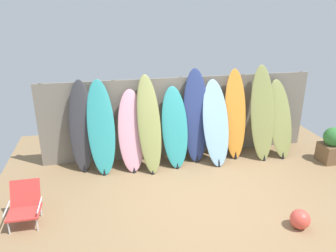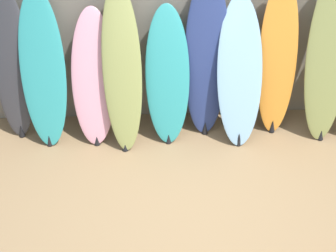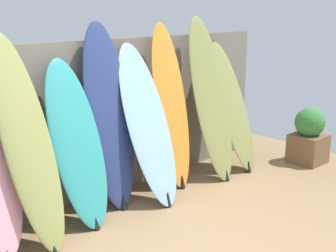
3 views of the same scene
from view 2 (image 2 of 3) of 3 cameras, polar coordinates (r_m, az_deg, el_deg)
name	(u,v)px [view 2 (image 2 of 3)]	position (r m, az deg, el deg)	size (l,w,h in m)	color
ground	(196,213)	(5.10, 3.43, -10.54)	(7.68, 7.68, 0.00)	#8E704C
fence_back	(183,55)	(6.22, 1.82, 8.70)	(6.08, 0.11, 1.80)	gray
surfboard_charcoal_0	(12,67)	(6.14, -18.44, 6.85)	(0.55, 0.49, 1.89)	#38383D
surfboard_teal_1	(43,71)	(5.95, -14.99, 6.50)	(0.59, 0.70, 1.87)	teal
surfboard_pink_2	(93,78)	(5.88, -9.07, 5.76)	(0.59, 0.69, 1.65)	pink
surfboard_olive_3	(122,70)	(5.72, -5.62, 6.85)	(0.53, 0.84, 1.95)	olive
surfboard_teal_4	(168,76)	(5.84, -0.06, 6.08)	(0.55, 0.66, 1.67)	teal
surfboard_navy_5	(206,58)	(5.91, 4.69, 8.22)	(0.58, 0.54, 2.02)	navy
surfboard_skyblue_6	(240,73)	(5.88, 8.74, 6.37)	(0.57, 0.76, 1.77)	#8CB7D6
surfboard_orange_7	(278,60)	(6.08, 13.21, 7.87)	(0.49, 0.46, 1.98)	orange
surfboard_olive_8	(327,59)	(6.16, 18.85, 7.69)	(0.59, 0.74, 2.05)	olive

